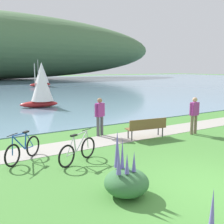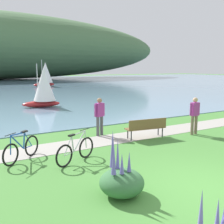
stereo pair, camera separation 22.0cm
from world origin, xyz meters
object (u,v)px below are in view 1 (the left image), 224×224
at_px(sailboat_nearest_to_shore, 42,74).
at_px(sailboat_toward_hillside, 41,87).
at_px(bicycle_leaning_near_bench, 78,151).
at_px(park_bench_near_camera, 147,127).
at_px(person_on_the_grass, 194,113).
at_px(bicycle_beside_path, 23,149).
at_px(person_at_shoreline, 100,114).

height_order(sailboat_nearest_to_shore, sailboat_toward_hillside, sailboat_nearest_to_shore).
height_order(bicycle_leaning_near_bench, sailboat_nearest_to_shore, sailboat_nearest_to_shore).
distance_m(bicycle_leaning_near_bench, sailboat_nearest_to_shore, 35.67).
xyz_separation_m(park_bench_near_camera, person_on_the_grass, (2.32, -0.54, 0.46)).
bearing_deg(bicycle_leaning_near_bench, person_on_the_grass, 6.22).
bearing_deg(bicycle_leaning_near_bench, park_bench_near_camera, 17.70).
height_order(bicycle_leaning_near_bench, sailboat_toward_hillside, sailboat_toward_hillside).
distance_m(bicycle_beside_path, sailboat_nearest_to_shore, 35.09).
bearing_deg(park_bench_near_camera, sailboat_toward_hillside, 96.33).
xyz_separation_m(park_bench_near_camera, bicycle_beside_path, (-5.24, -0.16, -0.12)).
relative_size(park_bench_near_camera, bicycle_beside_path, 1.32).
relative_size(park_bench_near_camera, sailboat_toward_hillside, 0.56).
xyz_separation_m(bicycle_beside_path, person_at_shoreline, (3.73, 1.61, 0.58)).
relative_size(person_at_shoreline, sailboat_nearest_to_shore, 0.41).
bearing_deg(person_on_the_grass, person_at_shoreline, 152.60).
xyz_separation_m(person_on_the_grass, sailboat_toward_hillside, (-3.56, 11.71, 0.61)).
relative_size(bicycle_leaning_near_bench, person_on_the_grass, 0.95).
height_order(person_at_shoreline, person_on_the_grass, same).
bearing_deg(bicycle_beside_path, person_on_the_grass, -2.86).
distance_m(park_bench_near_camera, sailboat_toward_hillside, 11.29).
relative_size(park_bench_near_camera, person_on_the_grass, 1.08).
bearing_deg(park_bench_near_camera, bicycle_leaning_near_bench, -162.30).
relative_size(sailboat_nearest_to_shore, sailboat_toward_hillside, 1.28).
distance_m(person_at_shoreline, sailboat_nearest_to_shore, 32.56).
distance_m(park_bench_near_camera, bicycle_beside_path, 5.24).
distance_m(person_on_the_grass, sailboat_nearest_to_shore, 33.95).
bearing_deg(bicycle_leaning_near_bench, bicycle_beside_path, 144.96).
distance_m(bicycle_beside_path, sailboat_toward_hillside, 12.08).
bearing_deg(sailboat_nearest_to_shore, person_on_the_grass, -95.06).
height_order(park_bench_near_camera, person_at_shoreline, person_at_shoreline).
height_order(bicycle_leaning_near_bench, bicycle_beside_path, same).
bearing_deg(sailboat_toward_hillside, bicycle_beside_path, -109.43).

